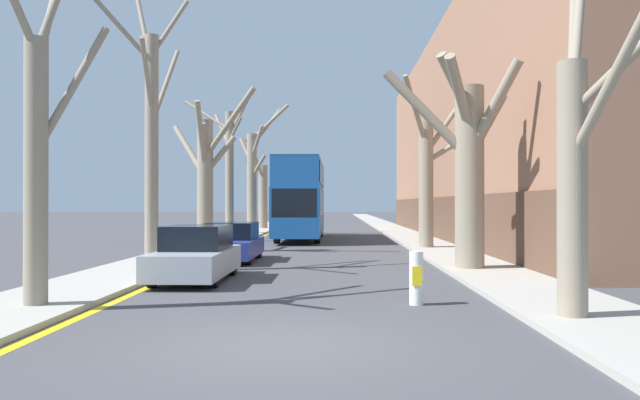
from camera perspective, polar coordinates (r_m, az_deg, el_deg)
name	(u,v)px	position (r m, az deg, el deg)	size (l,w,h in m)	color
ground_plane	(282,345)	(9.32, -3.50, -13.08)	(300.00, 300.00, 0.00)	#424247
sidewalk_left	(272,225)	(59.40, -4.40, -2.28)	(2.53, 120.00, 0.12)	#A39E93
sidewalk_right	(384,225)	(59.26, 5.85, -2.28)	(2.53, 120.00, 0.12)	#A39E93
building_facade_right	(516,137)	(39.17, 17.51, 5.55)	(10.08, 44.09, 12.16)	#93664C
kerb_line_stripe	(287,225)	(59.27, -3.01, -2.33)	(0.24, 120.00, 0.01)	yellow
street_tree_left_0	(40,138)	(13.33, -24.22, 5.22)	(1.56, 3.45, 8.36)	gray
street_tree_left_1	(151,132)	(19.75, -15.19, 6.04)	(2.81, 4.25, 9.21)	gray
street_tree_left_2	(206,175)	(27.03, -10.39, 2.24)	(4.32, 3.56, 6.88)	gray
street_tree_left_3	(229,168)	(34.35, -8.36, 2.94)	(4.09, 3.35, 7.99)	gray
street_tree_left_4	(254,175)	(42.16, -6.09, 2.28)	(3.57, 2.52, 8.83)	gray
street_tree_left_5	(262,190)	(50.11, -5.36, 0.88)	(1.94, 3.45, 7.23)	gray
street_tree_right_0	(581,154)	(11.60, 22.78, 3.92)	(2.17, 4.11, 6.54)	gray
street_tree_right_1	(468,162)	(19.38, 13.36, 3.36)	(3.92, 2.36, 6.46)	gray
street_tree_right_2	(429,175)	(28.30, 9.91, 2.30)	(4.54, 2.00, 7.58)	gray
double_decker_bus	(301,196)	(35.70, -1.77, 0.41)	(2.46, 11.36, 4.47)	#19519E
parked_car_0	(196,255)	(17.06, -11.26, -4.93)	(1.76, 4.41, 1.47)	#9EA3AD
parked_car_1	(232,243)	(22.65, -8.07, -3.89)	(1.84, 4.44, 1.38)	navy
traffic_bollard	(416,278)	(12.90, 8.80, -7.06)	(0.28, 0.29, 1.09)	white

